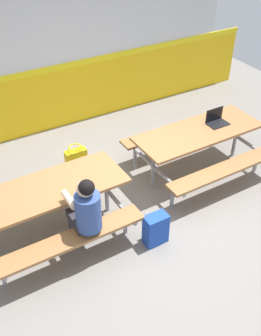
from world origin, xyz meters
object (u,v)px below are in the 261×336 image
(laptop_dark, at_px, (217,121))
(student_nearer, at_px, (86,211))
(tote_bag_bright, at_px, (76,159))
(picnic_table_left, at_px, (49,199))
(backpack_dark, at_px, (155,229))
(picnic_table_right, at_px, (198,140))

(laptop_dark, bearing_deg, student_nearer, -163.79)
(student_nearer, xyz_separation_m, tote_bag_bright, (0.57, 1.67, -0.51))
(picnic_table_left, distance_m, laptop_dark, 2.82)
(student_nearer, bearing_deg, picnic_table_left, 115.19)
(picnic_table_left, relative_size, student_nearer, 1.64)
(backpack_dark, bearing_deg, student_nearer, 162.33)
(picnic_table_right, xyz_separation_m, laptop_dark, (0.37, 0.04, 0.21))
(laptop_dark, bearing_deg, picnic_table_right, -173.51)
(student_nearer, height_order, tote_bag_bright, student_nearer)
(laptop_dark, xyz_separation_m, backpack_dark, (-1.74, -1.00, -0.57))
(student_nearer, bearing_deg, tote_bag_bright, 71.13)
(student_nearer, xyz_separation_m, laptop_dark, (2.55, 0.74, 0.08))
(picnic_table_right, bearing_deg, laptop_dark, 6.49)
(picnic_table_right, height_order, tote_bag_bright, picnic_table_right)
(picnic_table_left, relative_size, laptop_dark, 6.14)
(picnic_table_right, height_order, laptop_dark, laptop_dark)
(picnic_table_right, distance_m, backpack_dark, 1.71)
(picnic_table_right, relative_size, tote_bag_bright, 4.61)
(picnic_table_right, bearing_deg, backpack_dark, -145.02)
(picnic_table_left, distance_m, tote_bag_bright, 1.44)
(picnic_table_left, bearing_deg, student_nearer, -64.81)
(laptop_dark, bearing_deg, tote_bag_bright, 154.92)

